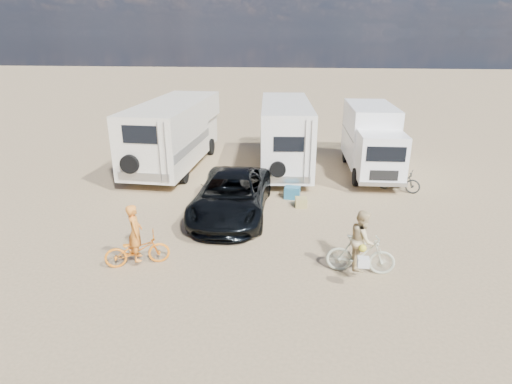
# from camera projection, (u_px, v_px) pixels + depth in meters

# --- Properties ---
(ground) EXTENTS (140.00, 140.00, 0.00)m
(ground) POSITION_uv_depth(u_px,v_px,m) (267.00, 242.00, 13.03)
(ground) COLOR tan
(ground) RESTS_ON ground
(rv_main) EXTENTS (2.59, 6.64, 3.14)m
(rv_main) POSITION_uv_depth(u_px,v_px,m) (285.00, 137.00, 19.36)
(rv_main) COLOR white
(rv_main) RESTS_ON ground
(rv_left) EXTENTS (2.89, 7.81, 3.08)m
(rv_left) POSITION_uv_depth(u_px,v_px,m) (174.00, 135.00, 19.90)
(rv_left) COLOR beige
(rv_left) RESTS_ON ground
(box_truck) EXTENTS (2.12, 5.77, 2.99)m
(box_truck) POSITION_uv_depth(u_px,v_px,m) (372.00, 142.00, 18.87)
(box_truck) COLOR white
(box_truck) RESTS_ON ground
(dark_suv) EXTENTS (2.46, 5.29, 1.47)m
(dark_suv) POSITION_uv_depth(u_px,v_px,m) (232.00, 195.00, 14.76)
(dark_suv) COLOR black
(dark_suv) RESTS_ON ground
(bike_man) EXTENTS (1.85, 1.20, 0.92)m
(bike_man) POSITION_uv_depth(u_px,v_px,m) (137.00, 250.00, 11.60)
(bike_man) COLOR orange
(bike_man) RESTS_ON ground
(bike_woman) EXTENTS (1.84, 0.65, 1.09)m
(bike_woman) POSITION_uv_depth(u_px,v_px,m) (361.00, 255.00, 11.18)
(bike_woman) COLOR #B5BB9E
(bike_woman) RESTS_ON ground
(rider_man) EXTENTS (0.57, 0.69, 1.62)m
(rider_man) POSITION_uv_depth(u_px,v_px,m) (136.00, 238.00, 11.48)
(rider_man) COLOR orange
(rider_man) RESTS_ON ground
(rider_woman) EXTENTS (0.67, 0.83, 1.62)m
(rider_woman) POSITION_uv_depth(u_px,v_px,m) (361.00, 246.00, 11.09)
(rider_woman) COLOR #D9C08A
(rider_woman) RESTS_ON ground
(bike_parked) EXTENTS (1.84, 1.29, 0.92)m
(bike_parked) POSITION_uv_depth(u_px,v_px,m) (398.00, 180.00, 17.08)
(bike_parked) COLOR #232523
(bike_parked) RESTS_ON ground
(cooler) EXTENTS (0.63, 0.49, 0.47)m
(cooler) POSITION_uv_depth(u_px,v_px,m) (292.00, 193.00, 16.40)
(cooler) COLOR #266988
(cooler) RESTS_ON ground
(crate) EXTENTS (0.46, 0.46, 0.34)m
(crate) POSITION_uv_depth(u_px,v_px,m) (301.00, 202.00, 15.63)
(crate) COLOR #998B4E
(crate) RESTS_ON ground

